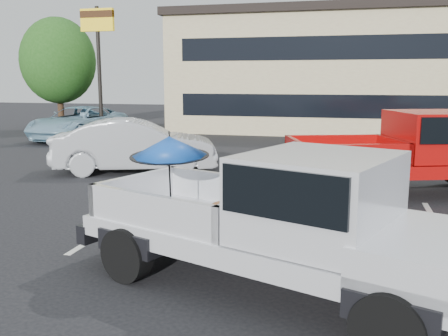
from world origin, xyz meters
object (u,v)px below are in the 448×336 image
Objects in this scene: silver_sedan at (136,146)px; silver_pickup at (299,217)px; tree_back at (438,50)px; blue_suv at (79,123)px; tree_left at (58,61)px; motel_sign at (98,37)px; red_pickup at (424,150)px.

silver_pickup is at bearing -163.38° from silver_sedan.
tree_back is 20.23m from blue_suv.
motel_sign is at bearing -36.87° from tree_left.
blue_suv is at bearing 149.34° from silver_pickup.
tree_back is at bearing 19.29° from tree_left.
silver_pickup reaches higher than silver_sedan.
silver_sedan is (9.08, -10.50, -2.94)m from tree_left.
blue_suv is at bearing -148.31° from tree_back.
silver_pickup is 6.95m from red_pickup.
blue_suv is (-6.01, 7.05, -0.04)m from silver_sedan.
red_pickup is at bearing 91.36° from silver_pickup.
tree_left is 14.19m from silver_sedan.
red_pickup is at bearing -24.27° from blue_suv.
motel_sign is at bearing 146.21° from silver_pickup.
motel_sign is at bearing -147.99° from tree_back.
blue_suv is (-16.93, -10.45, -3.65)m from tree_back.
silver_sedan is at bearing -43.63° from blue_suv.
silver_sedan is 0.88× the size of blue_suv.
red_pickup is (-2.96, -18.58, -3.31)m from tree_back.
red_pickup is 1.34× the size of silver_sedan.
silver_pickup is 1.25× the size of silver_sedan.
blue_suv is (3.07, -3.45, -2.97)m from tree_left.
motel_sign is 0.93× the size of red_pickup.
tree_back is at bearing 61.97° from red_pickup.
red_pickup reaches higher than silver_sedan.
red_pickup is at bearing -34.20° from tree_left.
tree_left is 20.77m from red_pickup.
silver_pickup is at bearing -54.68° from motel_sign.
tree_left is 23.50m from silver_pickup.
tree_back reaches higher than red_pickup.
motel_sign is at bearing 14.24° from silver_sedan.
silver_pickup is (14.72, -18.13, -2.68)m from tree_left.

